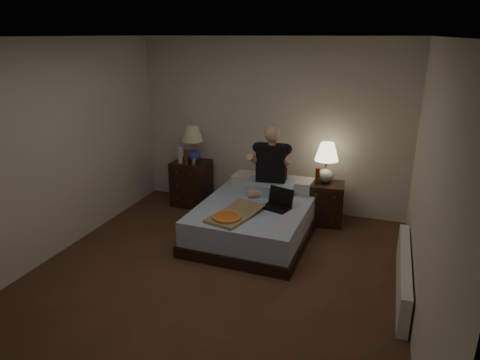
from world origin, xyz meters
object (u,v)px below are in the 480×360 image
at_px(water_bottle, 180,155).
at_px(nightstand_right, 326,203).
at_px(pizza_box, 227,218).
at_px(beer_bottle_left, 186,157).
at_px(bed, 255,219).
at_px(lamp_right, 326,163).
at_px(nightstand_left, 192,183).
at_px(radiator, 403,274).
at_px(person, 271,160).
at_px(laptop, 276,200).
at_px(beer_bottle_right, 317,176).
at_px(lamp_left, 193,144).
at_px(soda_can, 194,161).

bearing_deg(water_bottle, nightstand_right, 2.52).
bearing_deg(pizza_box, beer_bottle_left, 147.28).
distance_m(bed, lamp_right, 1.24).
xyz_separation_m(nightstand_left, radiator, (3.08, -1.47, -0.14)).
height_order(person, pizza_box, person).
distance_m(beer_bottle_left, laptop, 1.68).
xyz_separation_m(lamp_right, beer_bottle_right, (-0.09, -0.09, -0.17)).
bearing_deg(lamp_left, person, -13.33).
xyz_separation_m(nightstand_right, radiator, (1.00, -1.44, -0.09)).
height_order(bed, nightstand_right, nightstand_right).
relative_size(bed, lamp_right, 3.22).
relative_size(nightstand_right, radiator, 0.36).
relative_size(beer_bottle_left, beer_bottle_right, 1.00).
height_order(lamp_left, soda_can, lamp_left).
height_order(bed, lamp_right, lamp_right).
bearing_deg(beer_bottle_left, soda_can, 30.27).
relative_size(lamp_right, soda_can, 5.60).
height_order(nightstand_left, beer_bottle_right, beer_bottle_right).
distance_m(beer_bottle_left, pizza_box, 1.65).
bearing_deg(beer_bottle_left, beer_bottle_right, 2.55).
relative_size(nightstand_right, pizza_box, 0.76).
xyz_separation_m(pizza_box, radiator, (1.97, -0.11, -0.29)).
height_order(soda_can, beer_bottle_right, beer_bottle_right).
bearing_deg(beer_bottle_left, nightstand_right, 3.92).
relative_size(beer_bottle_right, radiator, 0.14).
xyz_separation_m(lamp_left, lamp_right, (2.00, -0.00, -0.10)).
distance_m(lamp_left, lamp_right, 2.00).
bearing_deg(water_bottle, soda_can, 2.68).
relative_size(nightstand_left, beer_bottle_left, 2.98).
relative_size(water_bottle, beer_bottle_right, 1.09).
relative_size(nightstand_left, water_bottle, 2.75).
distance_m(person, radiator, 2.22).
relative_size(lamp_right, pizza_box, 0.74).
xyz_separation_m(laptop, radiator, (1.53, -0.66, -0.37)).
xyz_separation_m(beer_bottle_right, person, (-0.60, -0.21, 0.22)).
height_order(beer_bottle_left, person, person).
height_order(nightstand_right, beer_bottle_left, beer_bottle_left).
bearing_deg(lamp_left, laptop, -28.50).
relative_size(beer_bottle_left, radiator, 0.14).
bearing_deg(radiator, lamp_left, 154.05).
xyz_separation_m(bed, nightstand_right, (0.82, 0.70, 0.07)).
xyz_separation_m(bed, radiator, (1.82, -0.74, -0.03)).
xyz_separation_m(nightstand_right, soda_can, (-1.97, -0.09, 0.45)).
bearing_deg(pizza_box, nightstand_left, 143.68).
bearing_deg(pizza_box, lamp_left, 142.54).
xyz_separation_m(person, pizza_box, (-0.23, -1.07, -0.43)).
height_order(beer_bottle_right, laptop, beer_bottle_right).
height_order(bed, radiator, bed).
height_order(lamp_right, radiator, lamp_right).
height_order(beer_bottle_left, pizza_box, beer_bottle_left).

